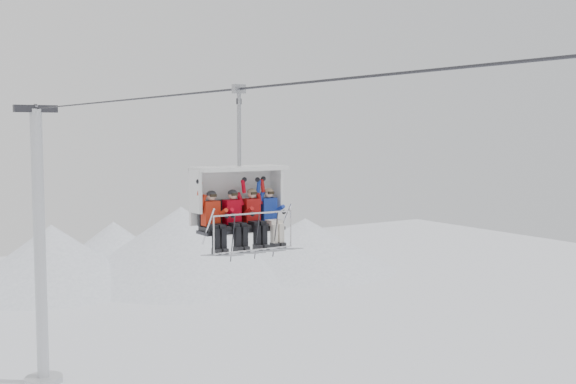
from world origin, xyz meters
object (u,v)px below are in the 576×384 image
chairlift_carrier (237,197)px  skier_center_right (254,216)px  skier_far_left (213,219)px  skier_far_right (271,215)px  lift_tower_right (40,266)px  skier_center_left (234,217)px

chairlift_carrier → skier_center_right: (0.30, -0.30, -0.46)m
chairlift_carrier → skier_far_left: (-0.82, -0.30, -0.46)m
skier_far_left → skier_far_right: 1.60m
skier_far_left → skier_center_right: size_ratio=1.00×
skier_far_left → skier_center_right: 1.12m
lift_tower_right → skier_far_left: lift_tower_right is taller
skier_center_left → lift_tower_right: bearing=89.3°
skier_center_right → skier_far_left: bearing=180.0°
skier_far_right → skier_center_right: bearing=179.8°
skier_far_left → skier_center_left: size_ratio=1.00×
skier_center_left → skier_center_right: (0.54, 0.00, 0.00)m
skier_center_left → skier_far_right: skier_center_left is taller
chairlift_carrier → skier_far_left: bearing=-159.6°
skier_far_left → skier_center_right: bearing=0.0°
chairlift_carrier → skier_far_left: chairlift_carrier is taller
chairlift_carrier → skier_center_right: chairlift_carrier is taller
lift_tower_right → skier_center_right: lift_tower_right is taller
skier_far_left → skier_center_right: same height
chairlift_carrier → skier_center_left: (-0.25, -0.30, -0.46)m
skier_far_left → skier_center_right: (1.12, 0.00, 0.00)m
chairlift_carrier → skier_far_right: (0.78, -0.31, -0.47)m
skier_far_left → lift_tower_right: bearing=87.6°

